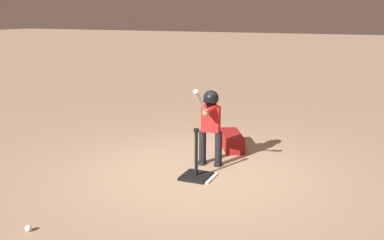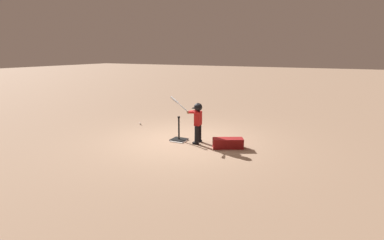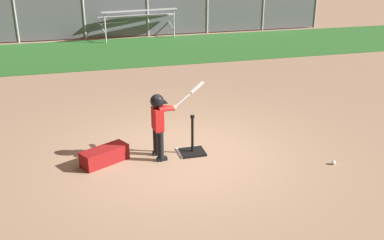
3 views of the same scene
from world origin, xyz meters
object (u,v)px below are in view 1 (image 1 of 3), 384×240
(equipment_bag, at_px, (232,141))
(baseball, at_px, (28,228))
(batting_tee, at_px, (196,171))
(batter_child, at_px, (210,118))

(equipment_bag, bearing_deg, baseball, -44.27)
(batting_tee, bearing_deg, equipment_bag, 179.23)
(batter_child, bearing_deg, equipment_bag, 177.90)
(batting_tee, relative_size, baseball, 10.08)
(batting_tee, distance_m, baseball, 2.51)
(batter_child, relative_size, equipment_bag, 1.61)
(batter_child, height_order, baseball, batter_child)
(batting_tee, xyz_separation_m, equipment_bag, (-1.59, 0.02, 0.04))
(baseball, distance_m, equipment_bag, 4.01)
(batter_child, distance_m, equipment_bag, 1.17)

